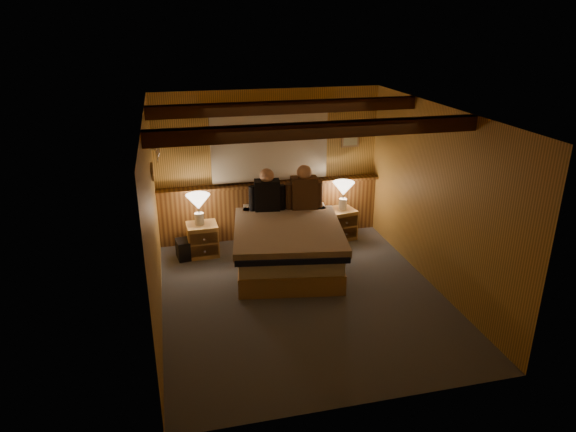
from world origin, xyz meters
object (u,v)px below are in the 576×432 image
object	(u,v)px
person_right	(304,190)
duffel_bag	(193,248)
bed	(288,245)
person_left	(267,193)
lamp_right	(343,190)
nightstand_left	(203,240)
lamp_left	(198,204)
nightstand_right	(340,224)

from	to	relation	value
person_right	duffel_bag	xyz separation A→B (m)	(-1.73, 0.01, -0.78)
bed	person_left	distance (m)	0.90
lamp_right	person_right	xyz separation A→B (m)	(-0.71, -0.20, 0.12)
nightstand_left	person_left	distance (m)	1.21
nightstand_left	lamp_left	size ratio (longest dim) A/B	1.06
lamp_left	lamp_right	bearing A→B (deg)	3.00
nightstand_right	nightstand_left	bearing A→B (deg)	173.24
lamp_right	bed	bearing A→B (deg)	-143.59
lamp_left	nightstand_left	bearing A→B (deg)	-31.71
person_left	nightstand_right	bearing A→B (deg)	13.58
nightstand_right	bed	bearing A→B (deg)	-152.92
person_right	duffel_bag	distance (m)	1.90
bed	person_right	distance (m)	0.95
bed	nightstand_left	size ratio (longest dim) A/B	4.28
nightstand_left	person_left	bearing A→B (deg)	-2.82
nightstand_left	person_left	world-z (taller)	person_left
lamp_left	lamp_right	size ratio (longest dim) A/B	1.03
nightstand_left	nightstand_right	bearing A→B (deg)	1.15
lamp_right	nightstand_left	bearing A→B (deg)	-176.52
lamp_right	duffel_bag	world-z (taller)	lamp_right
duffel_bag	lamp_left	bearing A→B (deg)	20.29
lamp_left	person_left	distance (m)	1.04
bed	nightstand_right	bearing A→B (deg)	46.33
nightstand_right	lamp_right	size ratio (longest dim) A/B	1.14
bed	duffel_bag	xyz separation A→B (m)	(-1.32, 0.64, -0.19)
bed	duffel_bag	bearing A→B (deg)	163.56
person_right	lamp_right	bearing A→B (deg)	20.15
lamp_left	person_left	xyz separation A→B (m)	(1.04, -0.03, 0.10)
bed	duffel_bag	size ratio (longest dim) A/B	4.02
person_left	duffel_bag	distance (m)	1.39
lamp_right	person_right	bearing A→B (deg)	-164.09
nightstand_left	person_right	size ratio (longest dim) A/B	0.70
lamp_right	lamp_left	bearing A→B (deg)	-177.00
nightstand_left	lamp_left	world-z (taller)	lamp_left
lamp_left	person_left	size ratio (longest dim) A/B	0.69
lamp_left	lamp_right	world-z (taller)	lamp_left
lamp_right	duffel_bag	size ratio (longest dim) A/B	0.86
nightstand_right	person_right	size ratio (longest dim) A/B	0.73
person_right	nightstand_right	bearing A→B (deg)	19.74
nightstand_left	lamp_left	xyz separation A→B (m)	(-0.03, 0.02, 0.58)
person_left	duffel_bag	world-z (taller)	person_left
nightstand_right	lamp_left	xyz separation A→B (m)	(-2.27, -0.10, 0.58)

